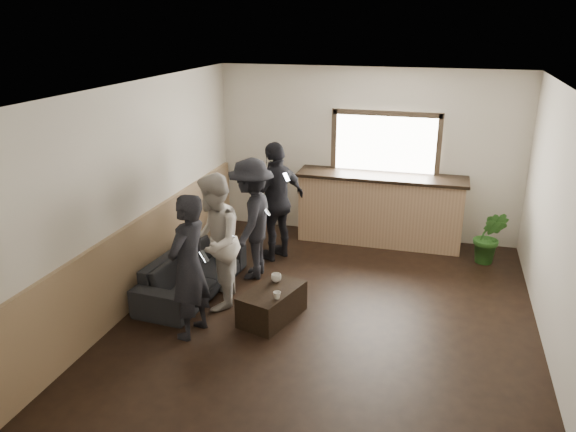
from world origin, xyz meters
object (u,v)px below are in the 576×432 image
(coffee_table, at_px, (272,304))
(person_b, at_px, (214,242))
(sofa, at_px, (193,273))
(cup_b, at_px, (277,295))
(person_d, at_px, (277,201))
(bar_counter, at_px, (380,205))
(person_a, at_px, (189,267))
(cup_a, at_px, (276,278))
(potted_plant, at_px, (490,237))
(person_c, at_px, (252,219))

(coffee_table, xyz_separation_m, person_b, (-0.80, 0.14, 0.68))
(sofa, height_order, cup_b, sofa)
(person_d, bearing_deg, cup_b, 47.85)
(bar_counter, height_order, person_a, bar_counter)
(coffee_table, relative_size, person_b, 0.50)
(bar_counter, xyz_separation_m, person_a, (-1.75, -3.50, 0.22))
(sofa, height_order, cup_a, sofa)
(sofa, xyz_separation_m, person_a, (0.45, -1.00, 0.58))
(coffee_table, height_order, person_d, person_d)
(person_d, bearing_deg, potted_plant, 132.51)
(cup_b, xyz_separation_m, potted_plant, (2.53, 2.66, -0.01))
(coffee_table, bearing_deg, cup_b, -58.50)
(potted_plant, xyz_separation_m, person_b, (-3.45, -2.32, 0.45))
(cup_b, relative_size, person_c, 0.05)
(coffee_table, bearing_deg, person_c, 119.98)
(bar_counter, bearing_deg, cup_a, -109.90)
(cup_a, bearing_deg, person_a, -133.55)
(sofa, xyz_separation_m, cup_a, (1.24, -0.18, 0.17))
(bar_counter, height_order, cup_a, bar_counter)
(sofa, height_order, potted_plant, potted_plant)
(coffee_table, relative_size, cup_a, 6.78)
(potted_plant, xyz_separation_m, person_c, (-3.28, -1.37, 0.44))
(person_c, bearing_deg, person_d, 165.33)
(bar_counter, bearing_deg, potted_plant, -14.61)
(cup_b, distance_m, person_b, 1.08)
(coffee_table, distance_m, person_d, 2.01)
(person_a, relative_size, person_b, 0.99)
(cup_b, distance_m, person_c, 1.56)
(person_b, bearing_deg, cup_b, 53.30)
(cup_a, distance_m, cup_b, 0.46)
(person_b, bearing_deg, potted_plant, 107.73)
(person_a, xyz_separation_m, person_c, (0.17, 1.69, 0.00))
(cup_b, bearing_deg, sofa, 156.13)
(bar_counter, distance_m, potted_plant, 1.77)
(cup_a, distance_m, person_b, 0.90)
(sofa, xyz_separation_m, cup_b, (1.38, -0.61, 0.16))
(person_b, distance_m, person_c, 0.97)
(bar_counter, distance_m, person_a, 3.92)
(person_a, height_order, person_c, person_c)
(cup_a, distance_m, potted_plant, 3.48)
(sofa, distance_m, person_b, 0.79)
(cup_b, height_order, person_d, person_d)
(person_b, bearing_deg, sofa, -136.32)
(bar_counter, height_order, person_b, bar_counter)
(bar_counter, distance_m, person_d, 1.82)
(coffee_table, relative_size, cup_b, 9.51)
(sofa, distance_m, person_a, 1.24)
(sofa, height_order, coffee_table, sofa)
(coffee_table, xyz_separation_m, cup_b, (0.13, -0.21, 0.24))
(coffee_table, bearing_deg, sofa, 162.11)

